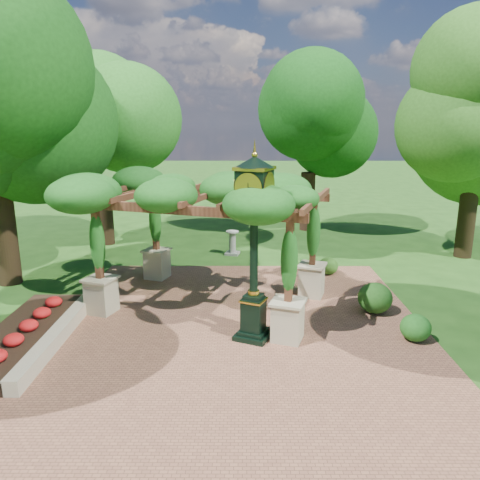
{
  "coord_description": "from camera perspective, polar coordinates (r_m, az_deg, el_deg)",
  "views": [
    {
      "loc": [
        0.06,
        -10.33,
        5.4
      ],
      "look_at": [
        0.0,
        2.5,
        2.2
      ],
      "focal_mm": 35.0,
      "sensor_mm": 36.0,
      "label": 1
    }
  ],
  "objects": [
    {
      "name": "ground",
      "position": [
        11.66,
        -0.06,
        -13.6
      ],
      "size": [
        120.0,
        120.0,
        0.0
      ],
      "primitive_type": "plane",
      "color": "#1E4714",
      "rests_on": "ground"
    },
    {
      "name": "brick_plaza",
      "position": [
        12.54,
        -0.03,
        -11.4
      ],
      "size": [
        10.0,
        12.0,
        0.04
      ],
      "primitive_type": "cube",
      "color": "brown",
      "rests_on": "ground"
    },
    {
      "name": "border_wall",
      "position": [
        12.89,
        -21.36,
        -10.82
      ],
      "size": [
        0.35,
        5.0,
        0.4
      ],
      "primitive_type": "cube",
      "color": "#C6B793",
      "rests_on": "ground"
    },
    {
      "name": "flower_bed",
      "position": [
        13.25,
        -25.03,
        -10.61
      ],
      "size": [
        1.5,
        5.0,
        0.36
      ],
      "primitive_type": "cube",
      "color": "red",
      "rests_on": "ground"
    },
    {
      "name": "pedestal_clock",
      "position": [
        11.39,
        1.71,
        0.92
      ],
      "size": [
        1.22,
        1.22,
        4.72
      ],
      "rotation": [
        0.0,
        0.0,
        -0.41
      ],
      "color": "black",
      "rests_on": "brick_plaza"
    },
    {
      "name": "pergola",
      "position": [
        13.64,
        -3.68,
        5.18
      ],
      "size": [
        7.36,
        5.83,
        4.04
      ],
      "rotation": [
        0.0,
        0.0,
        -0.32
      ],
      "color": "tan",
      "rests_on": "brick_plaza"
    },
    {
      "name": "sundial",
      "position": [
        19.74,
        -0.94,
        -0.52
      ],
      "size": [
        0.67,
        0.67,
        1.01
      ],
      "rotation": [
        0.0,
        0.0,
        -0.21
      ],
      "color": "gray",
      "rests_on": "ground"
    },
    {
      "name": "shrub_front",
      "position": [
        12.82,
        20.61,
        -9.98
      ],
      "size": [
        0.78,
        0.78,
        0.69
      ],
      "primitive_type": "ellipsoid",
      "rotation": [
        0.0,
        0.0,
        -0.02
      ],
      "color": "#1F5E1A",
      "rests_on": "brick_plaza"
    },
    {
      "name": "shrub_mid",
      "position": [
        14.22,
        16.14,
        -6.81
      ],
      "size": [
        1.16,
        1.16,
        0.89
      ],
      "primitive_type": "ellipsoid",
      "rotation": [
        0.0,
        0.0,
        0.19
      ],
      "color": "#205116",
      "rests_on": "brick_plaza"
    },
    {
      "name": "shrub_back",
      "position": [
        17.37,
        10.73,
        -3.11
      ],
      "size": [
        0.84,
        0.84,
        0.64
      ],
      "primitive_type": "ellipsoid",
      "rotation": [
        0.0,
        0.0,
        -0.2
      ],
      "color": "#2C5B1A",
      "rests_on": "brick_plaza"
    },
    {
      "name": "tree_west_far",
      "position": [
        21.82,
        -16.77,
        13.01
      ],
      "size": [
        4.42,
        4.42,
        7.63
      ],
      "color": "black",
      "rests_on": "ground"
    },
    {
      "name": "tree_north",
      "position": [
        24.18,
        8.54,
        13.56
      ],
      "size": [
        4.48,
        4.48,
        7.69
      ],
      "color": "#382016",
      "rests_on": "ground"
    },
    {
      "name": "tree_east_far",
      "position": [
        20.96,
        27.21,
        14.13
      ],
      "size": [
        5.26,
        5.26,
        8.7
      ],
      "color": "black",
      "rests_on": "ground"
    }
  ]
}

